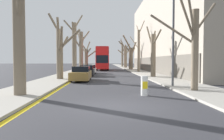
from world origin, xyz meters
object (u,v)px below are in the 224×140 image
street_tree_left_0 (17,25)px  parked_car_2 (90,69)px  parked_car_1 (87,71)px  street_tree_left_1 (60,50)px  street_tree_right_1 (153,53)px  street_tree_left_2 (74,45)px  street_tree_right_0 (193,44)px  street_tree_right_2 (139,49)px  street_tree_left_3 (81,50)px  street_tree_right_3 (131,56)px  double_decker_bus (102,57)px  street_tree_right_5 (122,54)px  traffic_bollard (144,86)px  parked_car_0 (81,74)px  lamp_post (172,15)px  street_tree_right_4 (125,55)px  street_tree_left_4 (86,57)px

street_tree_left_0 → parked_car_2: size_ratio=2.03×
street_tree_left_0 → parked_car_1: (2.25, 15.95, -3.10)m
street_tree_left_1 → street_tree_right_1: bearing=17.4°
street_tree_left_2 → street_tree_right_0: (9.70, -18.81, -1.19)m
street_tree_right_0 → street_tree_right_2: street_tree_right_2 is taller
street_tree_left_1 → street_tree_right_0: size_ratio=1.02×
street_tree_right_0 → street_tree_left_3: bearing=108.5°
street_tree_right_2 → street_tree_right_3: 10.69m
street_tree_left_0 → street_tree_left_3: 30.91m
street_tree_right_1 → double_decker_bus: (-5.99, 21.03, -0.19)m
street_tree_right_0 → street_tree_right_5: (0.32, 55.80, 1.14)m
street_tree_right_0 → traffic_bollard: street_tree_right_0 is taller
street_tree_left_2 → street_tree_left_0: bearing=-90.3°
parked_car_0 → lamp_post: lamp_post is taller
street_tree_left_2 → street_tree_right_1: 12.24m
street_tree_right_5 → double_decker_bus: bearing=-104.8°
street_tree_right_0 → double_decker_bus: (-5.77, 32.79, -0.31)m
street_tree_left_2 → parked_car_1: 6.02m
street_tree_right_0 → street_tree_right_1: (0.22, 11.76, -0.12)m
street_tree_right_2 → street_tree_right_4: street_tree_right_2 is taller
lamp_post → street_tree_left_0: bearing=-157.3°
street_tree_right_4 → street_tree_right_5: 10.59m
street_tree_right_0 → street_tree_right_1: street_tree_right_0 is taller
street_tree_left_3 → street_tree_left_0: bearing=-89.9°
street_tree_left_2 → street_tree_right_2: size_ratio=1.03×
street_tree_right_3 → street_tree_left_0: bearing=-106.0°
street_tree_left_4 → street_tree_right_0: 40.80m
street_tree_left_1 → street_tree_left_4: size_ratio=1.00×
street_tree_left_2 → double_decker_bus: 14.60m
parked_car_0 → lamp_post: size_ratio=0.49×
street_tree_right_0 → street_tree_right_4: street_tree_right_4 is taller
street_tree_right_3 → parked_car_0: (-7.79, -25.67, -2.22)m
street_tree_right_5 → street_tree_right_0: bearing=-90.3°
street_tree_left_0 → parked_car_0: (2.25, 9.31, -3.08)m
street_tree_left_1 → street_tree_right_0: bearing=-41.7°
street_tree_left_0 → lamp_post: (9.23, 3.86, 1.37)m
street_tree_right_2 → lamp_post: (-0.83, -20.47, 1.25)m
parked_car_0 → parked_car_1: parked_car_0 is taller
street_tree_right_4 → lamp_post: size_ratio=0.81×
street_tree_right_3 → double_decker_bus: street_tree_right_3 is taller
street_tree_right_1 → parked_car_1: street_tree_right_1 is taller
street_tree_left_3 → street_tree_right_3: 10.93m
double_decker_bus → street_tree_left_1: bearing=-99.2°
street_tree_left_0 → double_decker_bus: (4.04, 34.34, -1.13)m
street_tree_left_3 → street_tree_right_4: (9.96, 15.88, -0.63)m
street_tree_right_4 → double_decker_bus: size_ratio=0.69×
street_tree_left_3 → street_tree_right_4: size_ratio=1.06×
street_tree_left_1 → traffic_bollard: street_tree_left_1 is taller
traffic_bollard → street_tree_right_2: bearing=81.9°
street_tree_left_4 → parked_car_2: 19.87m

